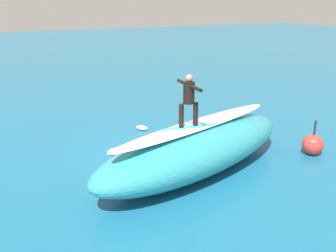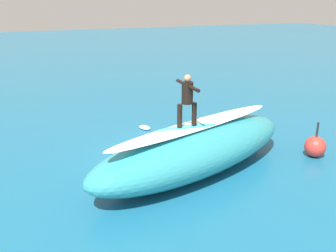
{
  "view_description": "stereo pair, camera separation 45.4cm",
  "coord_description": "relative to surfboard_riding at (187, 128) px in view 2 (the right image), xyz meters",
  "views": [
    {
      "loc": [
        5.31,
        11.58,
        5.45
      ],
      "look_at": [
        -0.04,
        0.5,
        1.27
      ],
      "focal_mm": 40.12,
      "sensor_mm": 36.0,
      "label": 1
    },
    {
      "loc": [
        4.89,
        11.77,
        5.45
      ],
      "look_at": [
        -0.04,
        0.5,
        1.27
      ],
      "focal_mm": 40.12,
      "sensor_mm": 36.0,
      "label": 2
    }
  ],
  "objects": [
    {
      "name": "foam_patch_mid",
      "position": [
        0.94,
        -2.39,
        -1.58
      ],
      "size": [
        0.7,
        0.74,
        0.11
      ],
      "primitive_type": "ellipsoid",
      "rotation": [
        0.0,
        0.0,
        1.92
      ],
      "color": "white",
      "rests_on": "ground_plane"
    },
    {
      "name": "foam_patch_near",
      "position": [
        1.31,
        -2.78,
        -1.59
      ],
      "size": [
        1.15,
        0.95,
        0.1
      ],
      "primitive_type": "ellipsoid",
      "rotation": [
        0.0,
        0.0,
        2.94
      ],
      "color": "white",
      "rests_on": "ground_plane"
    },
    {
      "name": "surfboard_paddling",
      "position": [
        0.05,
        -2.81,
        -1.61
      ],
      "size": [
        2.38,
        0.87,
        0.06
      ],
      "primitive_type": "ellipsoid",
      "rotation": [
        0.0,
        0.0,
        0.16
      ],
      "color": "yellow",
      "rests_on": "ground_plane"
    },
    {
      "name": "wave_crest",
      "position": [
        -0.42,
        -0.13,
        -0.84
      ],
      "size": [
        8.59,
        4.91,
        1.59
      ],
      "primitive_type": "ellipsoid",
      "rotation": [
        0.0,
        0.0,
        0.31
      ],
      "color": "teal",
      "rests_on": "ground_plane"
    },
    {
      "name": "ground_plane",
      "position": [
        0.06,
        -1.9,
        -1.64
      ],
      "size": [
        120.0,
        120.0,
        0.0
      ],
      "primitive_type": "plane",
      "color": "#196084"
    },
    {
      "name": "surfer_paddling",
      "position": [
        -0.08,
        -2.83,
        -1.45
      ],
      "size": [
        1.63,
        0.5,
        0.29
      ],
      "rotation": [
        0.0,
        0.0,
        0.16
      ],
      "color": "black",
      "rests_on": "surfboard_paddling"
    },
    {
      "name": "surfer_riding",
      "position": [
        -0.0,
        -0.0,
        0.99
      ],
      "size": [
        0.65,
        1.54,
        1.63
      ],
      "rotation": [
        0.0,
        0.0,
        -0.04
      ],
      "color": "black",
      "rests_on": "surfboard_riding"
    },
    {
      "name": "wave_foam_lip",
      "position": [
        -0.42,
        -0.13,
        -0.01
      ],
      "size": [
        6.91,
        2.97,
        0.08
      ],
      "primitive_type": "ellipsoid",
      "rotation": [
        0.0,
        0.0,
        0.31
      ],
      "color": "white",
      "rests_on": "wave_crest"
    },
    {
      "name": "buoy_marker",
      "position": [
        -4.97,
        0.47,
        -1.25
      ],
      "size": [
        0.77,
        0.77,
        1.3
      ],
      "color": "red",
      "rests_on": "ground_plane"
    },
    {
      "name": "surfboard_riding",
      "position": [
        0.0,
        0.0,
        0.0
      ],
      "size": [
        2.14,
        0.57,
        0.09
      ],
      "primitive_type": "ellipsoid",
      "rotation": [
        0.0,
        0.0,
        -0.04
      ],
      "color": "#33B2D1",
      "rests_on": "wave_crest"
    },
    {
      "name": "foam_patch_far",
      "position": [
        -0.37,
        -4.86,
        -1.58
      ],
      "size": [
        0.54,
        0.71,
        0.13
      ],
      "primitive_type": "ellipsoid",
      "rotation": [
        0.0,
        0.0,
        1.82
      ],
      "color": "white",
      "rests_on": "ground_plane"
    }
  ]
}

